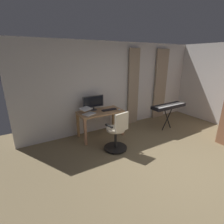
% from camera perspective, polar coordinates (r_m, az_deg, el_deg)
% --- Properties ---
extents(ground_plane, '(7.64, 7.64, 0.00)m').
position_cam_1_polar(ground_plane, '(3.80, 25.98, -18.22)').
color(ground_plane, '#7D6C4C').
extents(back_room_partition, '(5.88, 0.10, 2.55)m').
position_cam_1_polar(back_room_partition, '(5.21, 1.66, 8.71)').
color(back_room_partition, silver).
rests_on(back_room_partition, ground).
extents(curtain_left_panel, '(0.53, 0.06, 2.39)m').
position_cam_1_polar(curtain_left_panel, '(6.24, 16.05, 8.87)').
color(curtain_left_panel, tan).
rests_on(curtain_left_panel, ground).
extents(curtain_right_panel, '(0.38, 0.06, 2.39)m').
position_cam_1_polar(curtain_right_panel, '(5.44, 7.21, 8.13)').
color(curtain_right_panel, tan).
rests_on(curtain_right_panel, ground).
extents(desk, '(1.21, 0.62, 0.74)m').
position_cam_1_polar(desk, '(4.60, -3.91, -1.05)').
color(desk, tan).
rests_on(desk, ground).
extents(office_chair, '(0.56, 0.56, 0.97)m').
position_cam_1_polar(office_chair, '(3.95, 1.82, -7.02)').
color(office_chair, black).
rests_on(office_chair, ground).
extents(computer_monitor, '(0.60, 0.18, 0.40)m').
position_cam_1_polar(computer_monitor, '(4.62, -6.35, 3.37)').
color(computer_monitor, '#333338').
rests_on(computer_monitor, desk).
extents(computer_keyboard, '(0.41, 0.12, 0.02)m').
position_cam_1_polar(computer_keyboard, '(4.64, -0.96, 0.79)').
color(computer_keyboard, black).
rests_on(computer_keyboard, desk).
extents(laptop, '(0.41, 0.43, 0.15)m').
position_cam_1_polar(laptop, '(4.37, -8.20, 0.03)').
color(laptop, white).
rests_on(laptop, desk).
extents(computer_mouse, '(0.06, 0.10, 0.04)m').
position_cam_1_polar(computer_mouse, '(4.63, 2.53, 0.79)').
color(computer_mouse, silver).
rests_on(computer_mouse, desk).
extents(piano_keyboard, '(1.16, 0.34, 0.80)m').
position_cam_1_polar(piano_keyboard, '(5.26, 18.69, 1.76)').
color(piano_keyboard, black).
rests_on(piano_keyboard, ground).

